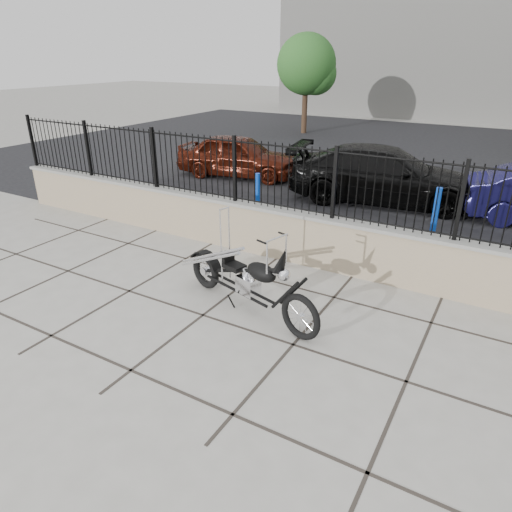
{
  "coord_description": "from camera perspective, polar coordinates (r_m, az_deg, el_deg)",
  "views": [
    {
      "loc": [
        3.64,
        -4.67,
        3.6
      ],
      "look_at": [
        0.46,
        0.79,
        0.77
      ],
      "focal_mm": 32.0,
      "sensor_mm": 36.0,
      "label": 1
    }
  ],
  "objects": [
    {
      "name": "background_building",
      "position": [
        31.38,
        25.65,
        22.72
      ],
      "size": [
        22.0,
        6.0,
        8.0
      ],
      "primitive_type": "cube",
      "color": "beige",
      "rests_on": "ground_plane"
    },
    {
      "name": "tree_left",
      "position": [
        22.91,
        6.33,
        23.04
      ],
      "size": [
        2.72,
        2.72,
        4.6
      ],
      "rotation": [
        0.0,
        0.0,
        0.18
      ],
      "color": "#382619",
      "rests_on": "ground_plane"
    },
    {
      "name": "car_black",
      "position": [
        12.35,
        15.78,
        9.7
      ],
      "size": [
        5.15,
        2.76,
        1.42
      ],
      "primitive_type": "imported",
      "rotation": [
        0.0,
        0.0,
        1.73
      ],
      "color": "black",
      "rests_on": "parking_lot"
    },
    {
      "name": "chopper_motorcycle",
      "position": [
        6.68,
        -1.29,
        -0.91
      ],
      "size": [
        2.61,
        1.15,
        1.55
      ],
      "primitive_type": null,
      "rotation": [
        0.0,
        0.0,
        -0.28
      ],
      "color": "black",
      "rests_on": "ground_plane"
    },
    {
      "name": "iron_fence",
      "position": [
        8.29,
        3.23,
        9.85
      ],
      "size": [
        14.0,
        0.08,
        1.2
      ],
      "primitive_type": "cube",
      "color": "black",
      "rests_on": "retaining_wall"
    },
    {
      "name": "ground_plane",
      "position": [
        6.93,
        -6.66,
        -7.37
      ],
      "size": [
        90.0,
        90.0,
        0.0
      ],
      "primitive_type": "plane",
      "color": "#99968E",
      "rests_on": "ground"
    },
    {
      "name": "car_red",
      "position": [
        14.57,
        -2.19,
        12.42
      ],
      "size": [
        4.02,
        2.17,
        1.3
      ],
      "primitive_type": "imported",
      "rotation": [
        0.0,
        0.0,
        1.74
      ],
      "color": "#451409",
      "rests_on": "parking_lot"
    },
    {
      "name": "parking_lot",
      "position": [
        17.91,
        18.21,
        11.35
      ],
      "size": [
        30.0,
        30.0,
        0.0
      ],
      "primitive_type": "plane",
      "color": "black",
      "rests_on": "ground"
    },
    {
      "name": "retaining_wall",
      "position": [
        8.62,
        3.07,
        2.88
      ],
      "size": [
        14.0,
        0.36,
        0.96
      ],
      "primitive_type": "cube",
      "color": "gray",
      "rests_on": "ground_plane"
    },
    {
      "name": "bollard_b",
      "position": [
        10.38,
        21.55,
        5.17
      ],
      "size": [
        0.15,
        0.15,
        1.05
      ],
      "primitive_type": "cylinder",
      "rotation": [
        0.0,
        0.0,
        0.24
      ],
      "color": "blue",
      "rests_on": "ground_plane"
    },
    {
      "name": "bollard_a",
      "position": [
        11.27,
        0.22,
        7.99
      ],
      "size": [
        0.13,
        0.13,
        0.93
      ],
      "primitive_type": "cylinder",
      "rotation": [
        0.0,
        0.0,
        0.21
      ],
      "color": "blue",
      "rests_on": "ground_plane"
    }
  ]
}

